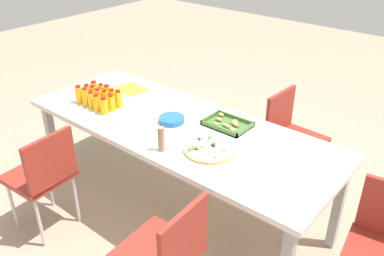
% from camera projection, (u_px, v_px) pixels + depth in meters
% --- Properties ---
extents(ground_plane, '(12.00, 12.00, 0.00)m').
position_uv_depth(ground_plane, '(179.00, 207.00, 3.29)').
color(ground_plane, tan).
extents(party_table, '(2.38, 0.90, 0.75)m').
position_uv_depth(party_table, '(178.00, 132.00, 2.95)').
color(party_table, silver).
rests_on(party_table, ground_plane).
extents(chair_near_right, '(0.42, 0.42, 0.83)m').
position_uv_depth(chair_near_right, '(167.00, 251.00, 2.20)').
color(chair_near_right, maroon).
rests_on(chair_near_right, ground_plane).
extents(chair_far_right, '(0.42, 0.42, 0.83)m').
position_uv_depth(chair_far_right, '(290.00, 132.00, 3.34)').
color(chair_far_right, maroon).
rests_on(chair_far_right, ground_plane).
extents(chair_near_left, '(0.42, 0.42, 0.83)m').
position_uv_depth(chair_near_left, '(44.00, 173.00, 2.83)').
color(chair_near_left, maroon).
rests_on(chair_near_left, ground_plane).
extents(juice_bottle_0, '(0.06, 0.06, 0.15)m').
position_uv_depth(juice_bottle_0, '(79.00, 95.00, 3.21)').
color(juice_bottle_0, '#F8AC14').
rests_on(juice_bottle_0, party_table).
extents(juice_bottle_1, '(0.05, 0.05, 0.15)m').
position_uv_depth(juice_bottle_1, '(86.00, 97.00, 3.17)').
color(juice_bottle_1, '#F9AF14').
rests_on(juice_bottle_1, party_table).
extents(juice_bottle_2, '(0.06, 0.06, 0.14)m').
position_uv_depth(juice_bottle_2, '(92.00, 100.00, 3.13)').
color(juice_bottle_2, '#F9AE14').
rests_on(juice_bottle_2, party_table).
extents(juice_bottle_3, '(0.06, 0.06, 0.14)m').
position_uv_depth(juice_bottle_3, '(97.00, 103.00, 3.08)').
color(juice_bottle_3, '#F8AD14').
rests_on(juice_bottle_3, party_table).
extents(juice_bottle_4, '(0.06, 0.06, 0.13)m').
position_uv_depth(juice_bottle_4, '(104.00, 106.00, 3.04)').
color(juice_bottle_4, '#FAAE14').
rests_on(juice_bottle_4, party_table).
extents(juice_bottle_5, '(0.06, 0.06, 0.14)m').
position_uv_depth(juice_bottle_5, '(87.00, 93.00, 3.26)').
color(juice_bottle_5, '#F8AC14').
rests_on(juice_bottle_5, party_table).
extents(juice_bottle_6, '(0.05, 0.05, 0.15)m').
position_uv_depth(juice_bottle_6, '(93.00, 94.00, 3.21)').
color(juice_bottle_6, '#FAAB14').
rests_on(juice_bottle_6, party_table).
extents(juice_bottle_7, '(0.06, 0.06, 0.14)m').
position_uv_depth(juice_bottle_7, '(98.00, 97.00, 3.17)').
color(juice_bottle_7, '#FAAA14').
rests_on(juice_bottle_7, party_table).
extents(juice_bottle_8, '(0.05, 0.05, 0.15)m').
position_uv_depth(juice_bottle_8, '(105.00, 99.00, 3.13)').
color(juice_bottle_8, '#F9AD14').
rests_on(juice_bottle_8, party_table).
extents(juice_bottle_9, '(0.06, 0.06, 0.13)m').
position_uv_depth(juice_bottle_9, '(111.00, 103.00, 3.09)').
color(juice_bottle_9, '#F8AF14').
rests_on(juice_bottle_9, party_table).
extents(juice_bottle_10, '(0.06, 0.06, 0.14)m').
position_uv_depth(juice_bottle_10, '(94.00, 90.00, 3.30)').
color(juice_bottle_10, '#F8AF14').
rests_on(juice_bottle_10, party_table).
extents(juice_bottle_11, '(0.05, 0.05, 0.14)m').
position_uv_depth(juice_bottle_11, '(102.00, 92.00, 3.27)').
color(juice_bottle_11, '#F8AD14').
rests_on(juice_bottle_11, party_table).
extents(juice_bottle_12, '(0.06, 0.06, 0.15)m').
position_uv_depth(juice_bottle_12, '(107.00, 94.00, 3.22)').
color(juice_bottle_12, '#F9AA14').
rests_on(juice_bottle_12, party_table).
extents(juice_bottle_13, '(0.05, 0.05, 0.13)m').
position_uv_depth(juice_bottle_13, '(112.00, 97.00, 3.19)').
color(juice_bottle_13, '#FAAB14').
rests_on(juice_bottle_13, party_table).
extents(juice_bottle_14, '(0.06, 0.06, 0.14)m').
position_uv_depth(juice_bottle_14, '(119.00, 99.00, 3.14)').
color(juice_bottle_14, '#FBAE14').
rests_on(juice_bottle_14, party_table).
extents(fruit_pizza, '(0.33, 0.33, 0.05)m').
position_uv_depth(fruit_pizza, '(209.00, 149.00, 2.60)').
color(fruit_pizza, tan).
rests_on(fruit_pizza, party_table).
extents(snack_tray, '(0.32, 0.22, 0.04)m').
position_uv_depth(snack_tray, '(227.00, 124.00, 2.90)').
color(snack_tray, '#477238').
rests_on(snack_tray, party_table).
extents(plate_stack, '(0.19, 0.19, 0.04)m').
position_uv_depth(plate_stack, '(172.00, 120.00, 2.95)').
color(plate_stack, blue).
rests_on(plate_stack, party_table).
extents(napkin_stack, '(0.15, 0.15, 0.01)m').
position_uv_depth(napkin_stack, '(124.00, 118.00, 3.00)').
color(napkin_stack, white).
rests_on(napkin_stack, party_table).
extents(cardboard_tube, '(0.04, 0.04, 0.17)m').
position_uv_depth(cardboard_tube, '(161.00, 139.00, 2.58)').
color(cardboard_tube, '#9E7A56').
rests_on(cardboard_tube, party_table).
extents(paper_folder, '(0.28, 0.23, 0.01)m').
position_uv_depth(paper_folder, '(131.00, 89.00, 3.48)').
color(paper_folder, yellow).
rests_on(paper_folder, party_table).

